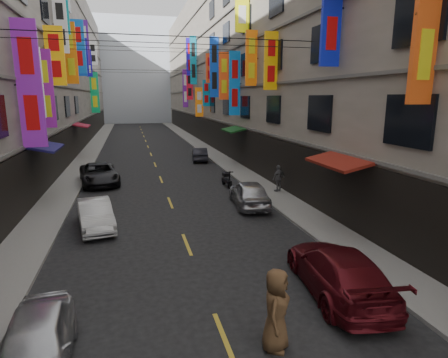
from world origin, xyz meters
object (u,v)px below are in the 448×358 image
car_left_mid (95,215)px  car_right_near (338,271)px  scooter_far_right (227,180)px  car_left_near (35,346)px  car_left_far (99,174)px  pedestrian_rfar (278,178)px  pedestrian_crossing (276,310)px  car_right_far (200,154)px  car_right_mid (249,193)px

car_left_mid → car_right_near: 10.35m
scooter_far_right → car_right_near: (-0.18, -13.53, 0.24)m
car_left_near → scooter_far_right: bearing=58.5°
car_left_far → pedestrian_rfar: pedestrian_rfar is taller
car_left_near → pedestrian_crossing: bearing=-9.1°
car_right_far → pedestrian_rfar: 12.69m
car_left_far → pedestrian_crossing: size_ratio=2.55×
car_right_near → car_right_far: bearing=-83.7°
car_right_near → pedestrian_crossing: 3.26m
car_left_far → pedestrian_rfar: (10.42, -5.06, 0.23)m
car_left_mid → pedestrian_rfar: size_ratio=2.39×
car_left_near → car_left_mid: size_ratio=0.96×
car_right_mid → pedestrian_crossing: pedestrian_crossing is taller
car_right_near → pedestrian_rfar: (2.73, 11.20, 0.22)m
car_left_near → car_left_far: car_left_far is taller
pedestrian_crossing → pedestrian_rfar: bearing=10.0°
car_left_near → car_left_mid: car_left_mid is taller
scooter_far_right → car_right_far: (0.13, 10.13, 0.15)m
scooter_far_right → car_left_far: (-7.87, 2.73, 0.24)m
car_right_mid → car_right_far: size_ratio=1.12×
car_left_far → car_right_mid: 10.71m
car_left_near → car_right_far: car_left_near is taller
car_left_mid → car_left_far: 8.85m
car_left_near → car_right_far: (8.00, 25.05, -0.02)m
scooter_far_right → car_left_far: 8.33m
car_left_mid → pedestrian_crossing: 10.36m
car_right_mid → car_left_mid: bearing=18.0°
car_left_near → car_right_near: size_ratio=0.76×
car_left_mid → car_left_far: size_ratio=0.77×
pedestrian_rfar → car_left_mid: bearing=-3.1°
car_left_near → pedestrian_rfar: bearing=46.7°
car_right_near → car_right_mid: size_ratio=1.17×
car_right_far → pedestrian_crossing: size_ratio=1.89×
car_left_far → car_right_near: (7.69, -16.26, 0.01)m
car_left_far → car_right_near: car_right_near is taller
car_left_near → car_right_mid: bearing=49.2°
car_left_mid → car_right_far: size_ratio=1.04×
car_left_mid → car_right_near: bearing=-55.5°
car_left_far → pedestrian_crossing: pedestrian_crossing is taller
car_left_near → pedestrian_crossing: pedestrian_crossing is taller
car_right_mid → pedestrian_crossing: (-2.90, -10.93, 0.27)m
car_left_near → car_right_near: 7.82m
car_left_near → car_right_mid: (7.93, 10.46, 0.08)m
scooter_far_right → car_right_mid: size_ratio=0.45×
car_left_near → car_right_far: bearing=68.6°
car_right_far → pedestrian_rfar: (2.42, -12.46, 0.31)m
scooter_far_right → car_left_far: size_ratio=0.37×
pedestrian_crossing → car_left_mid: bearing=58.5°
car_left_mid → pedestrian_crossing: pedestrian_crossing is taller
scooter_far_right → pedestrian_crossing: pedestrian_crossing is taller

